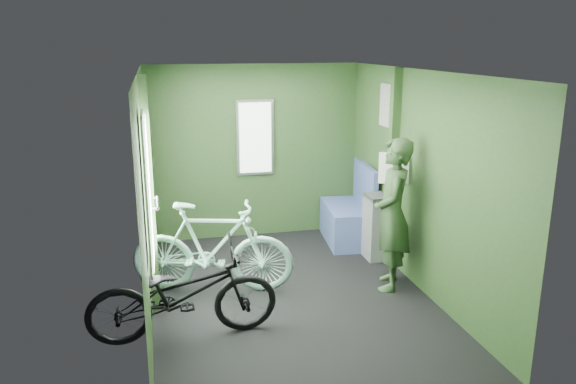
# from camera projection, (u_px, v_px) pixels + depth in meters

# --- Properties ---
(room) EXTENTS (4.00, 4.02, 2.31)m
(room) POSITION_uv_depth(u_px,v_px,m) (286.00, 161.00, 5.52)
(room) COLOR black
(room) RESTS_ON ground
(bicycle_black) EXTENTS (1.68, 0.72, 0.94)m
(bicycle_black) POSITION_uv_depth(u_px,v_px,m) (185.00, 339.00, 5.02)
(bicycle_black) COLOR black
(bicycle_black) RESTS_ON ground
(bicycle_mint) EXTENTS (1.80, 1.03, 1.07)m
(bicycle_mint) POSITION_uv_depth(u_px,v_px,m) (214.00, 293.00, 5.94)
(bicycle_mint) COLOR #9FDEC9
(bicycle_mint) RESTS_ON ground
(passenger) EXTENTS (0.58, 0.74, 1.63)m
(passenger) POSITION_uv_depth(u_px,v_px,m) (392.00, 214.00, 5.89)
(passenger) COLOR #2E4927
(passenger) RESTS_ON ground
(waste_box) EXTENTS (0.24, 0.33, 0.80)m
(waste_box) POSITION_uv_depth(u_px,v_px,m) (376.00, 227.00, 6.79)
(waste_box) COLOR slate
(waste_box) RESTS_ON ground
(bench_seat) EXTENTS (0.64, 1.03, 1.03)m
(bench_seat) POSITION_uv_depth(u_px,v_px,m) (349.00, 219.00, 7.40)
(bench_seat) COLOR navy
(bench_seat) RESTS_ON ground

